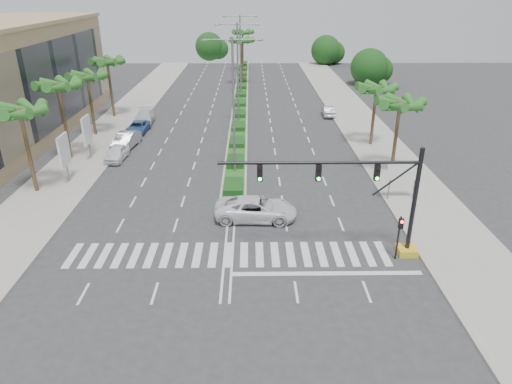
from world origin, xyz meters
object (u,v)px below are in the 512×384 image
car_parked_a (117,153)px  car_parked_b (126,140)px  car_right (328,111)px  car_parked_c (138,127)px  car_crossing (256,209)px  car_parked_d (144,118)px

car_parked_a → car_parked_b: size_ratio=0.84×
car_parked_a → car_right: car_parked_a is taller
car_parked_b → car_parked_c: bearing=97.8°
car_parked_b → car_right: size_ratio=1.20×
car_right → car_parked_c: bearing=18.8°
car_parked_a → car_crossing: car_crossing is taller
car_parked_a → car_crossing: size_ratio=0.69×
car_parked_c → car_crossing: size_ratio=0.78×
car_parked_c → car_right: bearing=19.8°
car_crossing → car_right: (9.98, 29.34, -0.16)m
car_parked_c → car_right: size_ratio=1.14×
car_parked_c → car_parked_d: 3.73m
car_parked_a → car_crossing: bearing=-40.1°
car_parked_c → car_crossing: (13.62, -22.06, 0.19)m
car_parked_d → car_right: 23.87m
car_parked_a → car_parked_d: 12.97m
car_parked_c → car_crossing: car_crossing is taller
car_parked_a → car_parked_c: 9.25m
car_parked_c → car_right: 24.70m
car_parked_a → car_right: (23.60, 16.53, -0.03)m
car_parked_a → car_parked_d: size_ratio=0.77×
car_parked_b → car_parked_d: car_parked_b is taller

